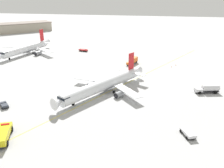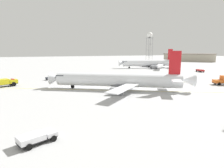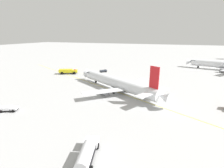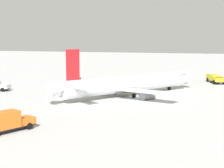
{
  "view_description": "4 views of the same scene",
  "coord_description": "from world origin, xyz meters",
  "px_view_note": "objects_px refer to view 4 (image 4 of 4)",
  "views": [
    {
      "loc": [
        -79.89,
        -21.79,
        33.16
      ],
      "look_at": [
        -7.81,
        -7.03,
        4.69
      ],
      "focal_mm": 37.83,
      "sensor_mm": 36.0,
      "label": 1
    },
    {
      "loc": [
        -26.3,
        -54.81,
        11.71
      ],
      "look_at": [
        -7.23,
        -5.29,
        2.2
      ],
      "focal_mm": 30.7,
      "sensor_mm": 36.0,
      "label": 2
    },
    {
      "loc": [
        14.4,
        -60.08,
        20.36
      ],
      "look_at": [
        -6.06,
        -5.21,
        2.95
      ],
      "focal_mm": 27.15,
      "sensor_mm": 36.0,
      "label": 3
    },
    {
      "loc": [
        69.47,
        22.65,
        13.02
      ],
      "look_at": [
        -1.57,
        -6.79,
        3.01
      ],
      "focal_mm": 52.23,
      "sensor_mm": 36.0,
      "label": 4
    }
  ],
  "objects_px": {
    "catering_truck_truck": "(3,122)",
    "fire_tender_truck": "(215,78)",
    "airliner_main": "(129,84)",
    "pushback_tug_truck": "(77,78)"
  },
  "relations": [
    {
      "from": "airliner_main",
      "to": "catering_truck_truck",
      "type": "distance_m",
      "value": 38.18
    },
    {
      "from": "catering_truck_truck",
      "to": "fire_tender_truck",
      "type": "xyz_separation_m",
      "value": [
        -71.36,
        22.65,
        -0.14
      ]
    },
    {
      "from": "airliner_main",
      "to": "pushback_tug_truck",
      "type": "distance_m",
      "value": 35.19
    },
    {
      "from": "airliner_main",
      "to": "fire_tender_truck",
      "type": "bearing_deg",
      "value": 2.72
    },
    {
      "from": "airliner_main",
      "to": "fire_tender_truck",
      "type": "relative_size",
      "value": 4.0
    },
    {
      "from": "airliner_main",
      "to": "catering_truck_truck",
      "type": "xyz_separation_m",
      "value": [
        37.76,
        -5.57,
        -1.09
      ]
    },
    {
      "from": "fire_tender_truck",
      "to": "airliner_main",
      "type": "bearing_deg",
      "value": -50.83
    },
    {
      "from": "catering_truck_truck",
      "to": "pushback_tug_truck",
      "type": "bearing_deg",
      "value": 37.68
    },
    {
      "from": "catering_truck_truck",
      "to": "fire_tender_truck",
      "type": "relative_size",
      "value": 0.9
    },
    {
      "from": "catering_truck_truck",
      "to": "pushback_tug_truck",
      "type": "distance_m",
      "value": 64.15
    }
  ]
}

